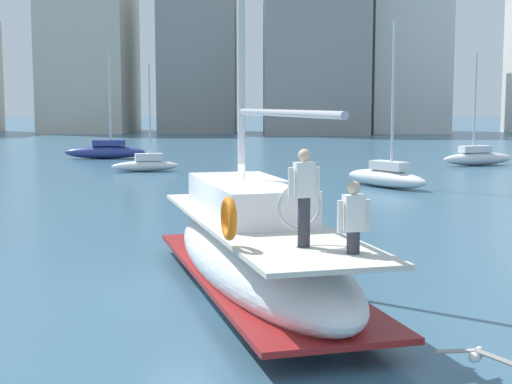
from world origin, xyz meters
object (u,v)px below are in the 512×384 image
Objects in this scene: moored_catamaran at (477,157)px; moored_cutter_left at (105,150)px; main_sailboat at (255,248)px; moored_sloop_near at (386,175)px; seagull at (476,355)px; moored_sloop_far at (146,163)px.

moored_cutter_left is (-23.95, 5.62, 0.04)m from moored_catamaran.
moored_cutter_left is at bearing 105.74° from main_sailboat.
moored_sloop_near is 7.36× the size of seagull.
main_sailboat is at bearing -74.26° from moored_cutter_left.
moored_catamaran is 37.37m from seagull.
main_sailboat is at bearing -113.64° from moored_catamaran.
main_sailboat is 1.60× the size of moored_sloop_near.
moored_sloop_near reaches higher than moored_sloop_far.
seagull is at bearing -96.92° from moored_sloop_near.
main_sailboat is 33.94m from moored_catamaran.
main_sailboat is 11.77× the size of seagull.
main_sailboat is at bearing -77.18° from moored_sloop_far.
main_sailboat reaches higher than moored_catamaran.
main_sailboat is 19.87m from moored_sloop_near.
moored_catamaran reaches higher than seagull.
moored_sloop_far is 0.88× the size of moored_catamaran.
moored_cutter_left is (-4.22, 9.81, 0.12)m from moored_sloop_far.
moored_sloop_near reaches higher than moored_cutter_left.
moored_cutter_left reaches higher than moored_sloop_far.
moored_sloop_far is at bearing 146.57° from moored_sloop_near.
main_sailboat reaches higher than moored_sloop_far.
seagull is (-2.88, -23.72, -0.20)m from moored_sloop_near.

